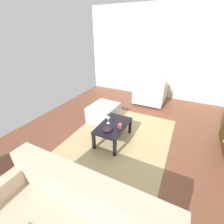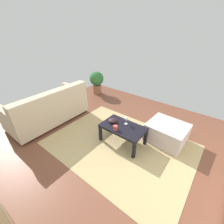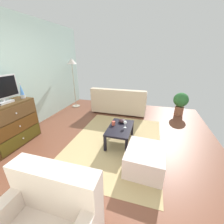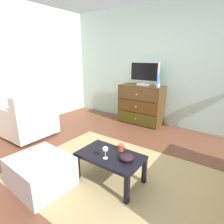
% 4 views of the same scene
% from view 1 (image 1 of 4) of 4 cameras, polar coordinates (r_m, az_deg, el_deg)
% --- Properties ---
extents(ground_plane, '(5.74, 4.81, 0.05)m').
position_cam_1_polar(ground_plane, '(3.17, 6.97, -10.18)').
color(ground_plane, brown).
extents(wall_plain_left, '(0.12, 4.81, 2.65)m').
position_cam_1_polar(wall_plain_left, '(5.10, 18.82, 19.98)').
color(wall_plain_left, beige).
rests_on(wall_plain_left, ground_plane).
extents(area_rug, '(2.60, 1.90, 0.01)m').
position_cam_1_polar(area_rug, '(3.07, 2.11, -10.87)').
color(area_rug, tan).
rests_on(area_rug, ground_plane).
extents(coffee_table, '(0.81, 0.48, 0.37)m').
position_cam_1_polar(coffee_table, '(2.91, 0.47, -5.57)').
color(coffee_table, black).
rests_on(coffee_table, ground_plane).
extents(wine_glass, '(0.07, 0.07, 0.16)m').
position_cam_1_polar(wine_glass, '(2.85, -1.44, -2.28)').
color(wine_glass, silver).
rests_on(wine_glass, coffee_table).
extents(mug, '(0.11, 0.08, 0.08)m').
position_cam_1_polar(mug, '(2.76, 3.00, -5.30)').
color(mug, '#B14637').
rests_on(mug, coffee_table).
extents(bowl_decorative, '(0.17, 0.17, 0.07)m').
position_cam_1_polar(bowl_decorative, '(2.68, -1.63, -6.47)').
color(bowl_decorative, black).
rests_on(bowl_decorative, coffee_table).
extents(armchair, '(0.80, 0.85, 0.89)m').
position_cam_1_polar(armchair, '(4.61, 14.10, 7.38)').
color(armchair, '#332319').
rests_on(armchair, ground_plane).
extents(ottoman, '(0.73, 0.64, 0.37)m').
position_cam_1_polar(ottoman, '(3.69, -3.14, -0.15)').
color(ottoman, beige).
rests_on(ottoman, ground_plane).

